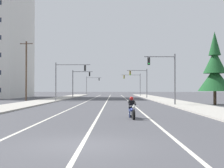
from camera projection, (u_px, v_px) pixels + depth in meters
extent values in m
plane|color=#47474C|center=(80.00, 145.00, 10.84)|extent=(400.00, 400.00, 0.00)
cube|color=beige|center=(108.00, 100.00, 55.83)|extent=(0.16, 100.00, 0.01)
cube|color=beige|center=(90.00, 100.00, 55.85)|extent=(0.16, 100.00, 0.01)
cube|color=beige|center=(127.00, 100.00, 55.81)|extent=(0.16, 100.00, 0.01)
cube|color=#ADA89E|center=(167.00, 101.00, 50.77)|extent=(4.40, 110.00, 0.14)
cube|color=#ADA89E|center=(47.00, 101.00, 50.89)|extent=(4.40, 110.00, 0.14)
cylinder|color=black|center=(134.00, 115.00, 19.75)|extent=(0.17, 0.65, 0.64)
cylinder|color=black|center=(131.00, 113.00, 21.30)|extent=(0.17, 0.65, 0.64)
cylinder|color=silver|center=(133.00, 110.00, 19.86)|extent=(0.09, 0.33, 0.68)
sphere|color=white|center=(134.00, 107.00, 19.71)|extent=(0.20, 0.20, 0.20)
cylinder|color=silver|center=(133.00, 106.00, 19.91)|extent=(0.70, 0.10, 0.04)
ellipsoid|color=navy|center=(132.00, 110.00, 20.41)|extent=(0.36, 0.58, 0.28)
cube|color=silver|center=(132.00, 113.00, 20.53)|extent=(0.27, 0.46, 0.24)
cube|color=black|center=(131.00, 110.00, 20.85)|extent=(0.32, 0.54, 0.12)
cube|color=navy|center=(131.00, 109.00, 21.25)|extent=(0.23, 0.37, 0.08)
cylinder|color=silver|center=(129.00, 114.00, 20.91)|extent=(0.12, 0.55, 0.08)
cube|color=black|center=(131.00, 105.00, 20.81)|extent=(0.38, 0.27, 0.56)
sphere|color=#B21919|center=(132.00, 99.00, 20.80)|extent=(0.26, 0.26, 0.26)
cylinder|color=navy|center=(134.00, 110.00, 20.68)|extent=(0.17, 0.45, 0.30)
cylinder|color=navy|center=(135.00, 115.00, 20.49)|extent=(0.12, 0.16, 0.35)
cylinder|color=black|center=(135.00, 103.00, 20.57)|extent=(0.14, 0.53, 0.27)
cylinder|color=navy|center=(130.00, 110.00, 20.66)|extent=(0.17, 0.45, 0.30)
cylinder|color=navy|center=(130.00, 115.00, 20.47)|extent=(0.12, 0.16, 0.35)
cylinder|color=black|center=(129.00, 103.00, 20.54)|extent=(0.14, 0.53, 0.27)
cylinder|color=slate|center=(175.00, 80.00, 37.06)|extent=(0.18, 0.18, 6.20)
cylinder|color=slate|center=(159.00, 57.00, 37.08)|extent=(3.68, 0.20, 0.11)
cube|color=black|center=(149.00, 61.00, 37.04)|extent=(0.31, 0.25, 0.90)
sphere|color=black|center=(149.00, 59.00, 36.89)|extent=(0.18, 0.18, 0.18)
sphere|color=black|center=(149.00, 61.00, 36.89)|extent=(0.18, 0.18, 0.18)
sphere|color=green|center=(149.00, 64.00, 36.88)|extent=(0.18, 0.18, 0.18)
cylinder|color=slate|center=(56.00, 82.00, 49.34)|extent=(0.18, 0.18, 6.20)
cylinder|color=slate|center=(73.00, 65.00, 49.31)|extent=(5.51, 0.22, 0.11)
cube|color=black|center=(85.00, 68.00, 49.25)|extent=(0.30, 0.25, 0.90)
sphere|color=black|center=(85.00, 66.00, 49.41)|extent=(0.18, 0.18, 0.18)
sphere|color=black|center=(85.00, 68.00, 49.41)|extent=(0.18, 0.18, 0.18)
sphere|color=green|center=(85.00, 70.00, 49.40)|extent=(0.18, 0.18, 0.18)
cylinder|color=slate|center=(147.00, 84.00, 64.51)|extent=(0.18, 0.18, 6.20)
cylinder|color=slate|center=(137.00, 70.00, 64.48)|extent=(4.11, 0.28, 0.11)
cube|color=#B79319|center=(130.00, 73.00, 64.43)|extent=(0.31, 0.25, 0.90)
sphere|color=black|center=(130.00, 72.00, 64.27)|extent=(0.18, 0.18, 0.18)
sphere|color=black|center=(130.00, 73.00, 64.27)|extent=(0.18, 0.18, 0.18)
sphere|color=green|center=(130.00, 74.00, 64.26)|extent=(0.18, 0.18, 0.18)
cylinder|color=slate|center=(73.00, 84.00, 69.00)|extent=(0.18, 0.18, 6.20)
cylinder|color=slate|center=(83.00, 72.00, 69.11)|extent=(4.40, 0.27, 0.11)
cube|color=black|center=(90.00, 74.00, 69.15)|extent=(0.31, 0.25, 0.90)
sphere|color=black|center=(90.00, 73.00, 69.31)|extent=(0.18, 0.18, 0.18)
sphere|color=black|center=(90.00, 74.00, 69.31)|extent=(0.18, 0.18, 0.18)
sphere|color=green|center=(90.00, 76.00, 69.30)|extent=(0.18, 0.18, 0.18)
cylinder|color=slate|center=(140.00, 85.00, 85.22)|extent=(0.18, 0.18, 6.20)
cylinder|color=slate|center=(131.00, 75.00, 85.15)|extent=(5.24, 0.38, 0.11)
cube|color=#B79319|center=(124.00, 77.00, 85.06)|extent=(0.31, 0.26, 0.90)
sphere|color=black|center=(124.00, 76.00, 84.91)|extent=(0.18, 0.18, 0.18)
sphere|color=black|center=(124.00, 77.00, 84.90)|extent=(0.18, 0.18, 0.18)
sphere|color=green|center=(124.00, 78.00, 84.90)|extent=(0.18, 0.18, 0.18)
cylinder|color=slate|center=(86.00, 86.00, 105.30)|extent=(0.18, 0.18, 6.20)
cylinder|color=slate|center=(94.00, 78.00, 105.48)|extent=(5.04, 0.41, 0.11)
cube|color=black|center=(99.00, 79.00, 105.57)|extent=(0.31, 0.26, 0.90)
sphere|color=black|center=(99.00, 78.00, 105.73)|extent=(0.18, 0.18, 0.18)
sphere|color=black|center=(99.00, 79.00, 105.72)|extent=(0.18, 0.18, 0.18)
sphere|color=green|center=(99.00, 80.00, 105.72)|extent=(0.18, 0.18, 0.18)
cylinder|color=#4C3828|center=(26.00, 71.00, 51.82)|extent=(0.26, 0.26, 9.98)
cube|color=#4C3828|center=(26.00, 44.00, 51.89)|extent=(2.17, 0.12, 0.12)
cylinder|color=slate|center=(21.00, 43.00, 51.90)|extent=(0.08, 0.08, 0.12)
cylinder|color=slate|center=(32.00, 43.00, 51.89)|extent=(0.08, 0.08, 0.12)
cylinder|color=#423023|center=(215.00, 98.00, 38.55)|extent=(0.38, 0.38, 1.71)
cone|color=#194C23|center=(215.00, 79.00, 38.58)|extent=(4.17, 4.17, 2.99)
cone|color=#194C23|center=(215.00, 61.00, 38.62)|extent=(2.84, 2.84, 2.99)
cone|color=#194C23|center=(215.00, 43.00, 38.66)|extent=(1.50, 1.50, 2.99)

